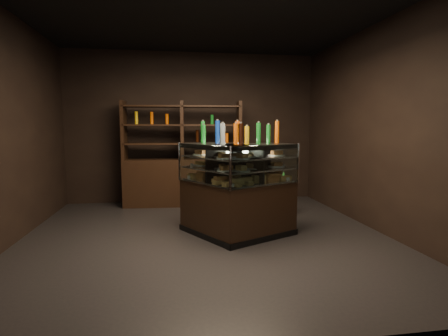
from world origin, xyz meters
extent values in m
plane|color=black|center=(0.00, 0.00, 0.00)|extent=(5.00, 5.00, 0.00)
cube|color=black|center=(0.00, 2.50, 1.50)|extent=(5.00, 0.02, 3.00)
cube|color=black|center=(0.00, -2.50, 1.50)|extent=(5.00, 0.02, 3.00)
cube|color=black|center=(2.50, 0.00, 1.50)|extent=(0.02, 5.00, 3.00)
cube|color=black|center=(-2.50, 0.00, 1.50)|extent=(0.02, 5.00, 3.00)
cube|color=black|center=(0.00, 0.00, 3.00)|extent=(5.00, 5.00, 0.02)
cube|color=black|center=(0.63, -0.08, 0.38)|extent=(1.28, 1.01, 0.75)
cube|color=black|center=(0.63, -0.08, 0.04)|extent=(1.32, 1.04, 0.08)
cube|color=black|center=(0.63, -0.08, 1.25)|extent=(1.28, 1.01, 0.06)
cube|color=silver|center=(0.63, -0.08, 0.76)|extent=(1.22, 0.95, 0.02)
cube|color=silver|center=(0.63, -0.08, 0.94)|extent=(1.22, 0.95, 0.02)
cube|color=silver|center=(0.63, -0.08, 1.10)|extent=(1.22, 0.95, 0.02)
cube|color=white|center=(0.76, -0.35, 1.02)|extent=(1.04, 0.50, 0.53)
cylinder|color=silver|center=(1.27, -0.09, 1.02)|extent=(0.03, 0.03, 0.55)
cylinder|color=silver|center=(0.24, -0.59, 1.02)|extent=(0.03, 0.03, 0.55)
cube|color=black|center=(0.20, 0.05, 0.38)|extent=(1.07, 1.28, 0.75)
cube|color=black|center=(0.20, 0.05, 0.04)|extent=(1.11, 1.32, 0.08)
cube|color=black|center=(0.20, 0.05, 1.25)|extent=(1.07, 1.28, 0.06)
cube|color=silver|center=(0.20, 0.05, 0.76)|extent=(1.01, 1.22, 0.02)
cube|color=silver|center=(0.20, 0.05, 0.94)|extent=(1.01, 1.22, 0.02)
cube|color=silver|center=(0.20, 0.05, 1.10)|extent=(1.01, 1.22, 0.02)
cube|color=white|center=(-0.06, -0.09, 1.02)|extent=(0.58, 1.00, 0.53)
cylinder|color=silver|center=(0.24, -0.59, 1.02)|extent=(0.03, 0.03, 0.55)
cylinder|color=silver|center=(-0.34, 0.41, 1.02)|extent=(0.03, 0.03, 0.55)
cube|color=#B58041|center=(0.21, -0.31, 0.80)|extent=(0.20, 0.16, 0.06)
cube|color=#B58041|center=(0.43, -0.21, 0.80)|extent=(0.20, 0.16, 0.06)
cube|color=#B58041|center=(0.64, -0.11, 0.80)|extent=(0.20, 0.16, 0.06)
cube|color=#B58041|center=(0.86, 0.00, 0.80)|extent=(0.20, 0.16, 0.06)
cube|color=#B58041|center=(1.08, 0.10, 0.80)|extent=(0.20, 0.16, 0.06)
cylinder|color=white|center=(0.24, -0.27, 0.96)|extent=(0.24, 0.24, 0.01)
cube|color=#B58041|center=(0.24, -0.27, 0.99)|extent=(0.19, 0.15, 0.05)
cylinder|color=white|center=(0.63, -0.08, 0.96)|extent=(0.24, 0.24, 0.01)
cube|color=#B58041|center=(0.63, -0.08, 0.99)|extent=(0.19, 0.15, 0.05)
cylinder|color=white|center=(1.03, 0.11, 0.96)|extent=(0.24, 0.24, 0.01)
cube|color=#B58041|center=(1.03, 0.11, 0.99)|extent=(0.19, 0.15, 0.05)
cylinder|color=white|center=(0.24, -0.27, 1.11)|extent=(0.24, 0.24, 0.02)
cube|color=#B58041|center=(0.24, -0.27, 1.15)|extent=(0.19, 0.15, 0.05)
cylinder|color=white|center=(0.63, -0.08, 1.11)|extent=(0.24, 0.24, 0.02)
cube|color=#B58041|center=(0.63, -0.08, 1.15)|extent=(0.19, 0.15, 0.05)
cylinder|color=white|center=(1.03, 0.11, 1.11)|extent=(0.24, 0.24, 0.02)
cube|color=#B58041|center=(1.03, 0.11, 1.15)|extent=(0.19, 0.15, 0.05)
cube|color=#B58041|center=(-0.07, 0.46, 0.80)|extent=(0.17, 0.20, 0.06)
cube|color=#B58041|center=(0.05, 0.25, 0.80)|extent=(0.17, 0.20, 0.06)
cube|color=#B58041|center=(0.17, 0.04, 0.80)|extent=(0.17, 0.20, 0.06)
cube|color=#B58041|center=(0.29, -0.17, 0.80)|extent=(0.17, 0.20, 0.06)
cube|color=#B58041|center=(0.41, -0.38, 0.80)|extent=(0.17, 0.20, 0.06)
cylinder|color=white|center=(-0.02, 0.43, 0.96)|extent=(0.24, 0.24, 0.01)
cube|color=#B58041|center=(-0.02, 0.43, 0.99)|extent=(0.16, 0.19, 0.05)
cylinder|color=white|center=(0.20, 0.05, 0.96)|extent=(0.24, 0.24, 0.01)
cube|color=#B58041|center=(0.20, 0.05, 0.99)|extent=(0.16, 0.19, 0.05)
cylinder|color=white|center=(0.42, -0.32, 0.96)|extent=(0.24, 0.24, 0.01)
cube|color=#B58041|center=(0.42, -0.32, 0.99)|extent=(0.16, 0.19, 0.05)
cylinder|color=white|center=(-0.02, 0.43, 1.11)|extent=(0.24, 0.24, 0.02)
cube|color=#B58041|center=(-0.02, 0.43, 1.15)|extent=(0.16, 0.19, 0.05)
cylinder|color=white|center=(0.20, 0.05, 1.11)|extent=(0.24, 0.24, 0.02)
cube|color=#B58041|center=(0.20, 0.05, 1.15)|extent=(0.16, 0.19, 0.05)
cylinder|color=white|center=(0.42, -0.32, 1.11)|extent=(0.24, 0.24, 0.02)
cube|color=#B58041|center=(0.42, -0.32, 1.15)|extent=(0.16, 0.19, 0.05)
cylinder|color=#0F38B2|center=(0.20, -0.29, 1.42)|extent=(0.06, 0.06, 0.28)
cylinder|color=silver|center=(0.20, -0.29, 1.57)|extent=(0.03, 0.03, 0.02)
cylinder|color=#B20C0A|center=(0.37, -0.20, 1.42)|extent=(0.06, 0.06, 0.28)
cylinder|color=silver|center=(0.37, -0.20, 1.57)|extent=(0.03, 0.03, 0.02)
cylinder|color=yellow|center=(0.54, -0.12, 1.42)|extent=(0.06, 0.06, 0.28)
cylinder|color=silver|center=(0.54, -0.12, 1.57)|extent=(0.03, 0.03, 0.02)
cylinder|color=#147223|center=(0.72, -0.04, 1.42)|extent=(0.06, 0.06, 0.28)
cylinder|color=silver|center=(0.72, -0.04, 1.57)|extent=(0.03, 0.03, 0.02)
cylinder|color=silver|center=(0.89, 0.04, 1.42)|extent=(0.06, 0.06, 0.28)
cylinder|color=silver|center=(0.89, 0.04, 1.57)|extent=(0.03, 0.03, 0.02)
cylinder|color=#D8590A|center=(1.07, 0.13, 1.42)|extent=(0.06, 0.06, 0.28)
cylinder|color=silver|center=(1.07, 0.13, 1.57)|extent=(0.03, 0.03, 0.02)
cylinder|color=#0F38B2|center=(-0.05, 0.47, 1.42)|extent=(0.06, 0.06, 0.28)
cylinder|color=silver|center=(-0.05, 0.47, 1.57)|extent=(0.03, 0.03, 0.02)
cylinder|color=#B20C0A|center=(0.05, 0.30, 1.42)|extent=(0.06, 0.06, 0.28)
cylinder|color=silver|center=(0.05, 0.30, 1.57)|extent=(0.03, 0.03, 0.02)
cylinder|color=yellow|center=(0.15, 0.14, 1.42)|extent=(0.06, 0.06, 0.28)
cylinder|color=silver|center=(0.15, 0.14, 1.57)|extent=(0.03, 0.03, 0.02)
cylinder|color=#147223|center=(0.24, -0.03, 1.42)|extent=(0.06, 0.06, 0.28)
cylinder|color=silver|center=(0.24, -0.03, 1.57)|extent=(0.03, 0.03, 0.02)
cylinder|color=silver|center=(0.34, -0.20, 1.42)|extent=(0.06, 0.06, 0.28)
cylinder|color=silver|center=(0.34, -0.20, 1.57)|extent=(0.03, 0.03, 0.02)
cylinder|color=#D8590A|center=(0.44, -0.36, 1.42)|extent=(0.06, 0.06, 0.28)
cylinder|color=silver|center=(0.44, -0.36, 1.57)|extent=(0.03, 0.03, 0.02)
cylinder|color=black|center=(1.48, 1.12, 0.10)|extent=(0.26, 0.26, 0.20)
cone|color=#1B5F26|center=(1.48, 1.12, 0.47)|extent=(0.40, 0.40, 0.55)
cone|color=#1B5F26|center=(1.48, 1.12, 0.65)|extent=(0.31, 0.31, 0.38)
cube|color=black|center=(-0.23, 2.05, 0.45)|extent=(2.27, 0.57, 0.90)
cube|color=black|center=(-1.32, 2.12, 1.45)|extent=(0.08, 0.38, 1.10)
cube|color=black|center=(-0.23, 2.05, 1.45)|extent=(0.08, 0.38, 1.10)
cube|color=black|center=(0.86, 1.98, 1.45)|extent=(0.08, 0.38, 1.10)
cube|color=black|center=(-0.23, 2.05, 1.20)|extent=(2.22, 0.52, 0.03)
cube|color=black|center=(-0.23, 2.05, 1.55)|extent=(2.22, 0.52, 0.03)
cube|color=black|center=(-0.23, 2.05, 1.90)|extent=(2.22, 0.52, 0.03)
cylinder|color=#0F38B2|center=(-1.08, 2.11, 1.32)|extent=(0.06, 0.06, 0.22)
cylinder|color=#B20C0A|center=(-0.80, 2.09, 1.32)|extent=(0.06, 0.06, 0.22)
cylinder|color=yellow|center=(-0.52, 2.07, 1.32)|extent=(0.06, 0.06, 0.22)
cylinder|color=#147223|center=(-0.23, 2.05, 1.32)|extent=(0.06, 0.06, 0.22)
cylinder|color=silver|center=(0.05, 2.03, 1.32)|extent=(0.06, 0.06, 0.22)
cylinder|color=#D8590A|center=(0.33, 2.01, 1.32)|extent=(0.06, 0.06, 0.22)
cylinder|color=black|center=(0.62, 1.99, 1.32)|extent=(0.06, 0.06, 0.22)
camera|label=1|loc=(-0.48, -4.67, 1.51)|focal=28.00mm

